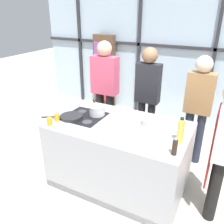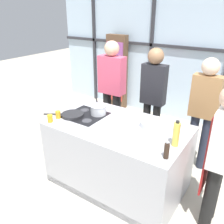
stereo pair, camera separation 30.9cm
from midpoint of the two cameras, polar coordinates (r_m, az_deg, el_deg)
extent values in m
plane|color=#BCB29E|center=(3.49, 3.93, -16.59)|extent=(18.00, 18.00, 0.00)
cube|color=silver|center=(5.13, 19.39, 12.87)|extent=(6.40, 0.04, 2.80)
cube|color=#2D2D33|center=(5.06, 19.44, 14.34)|extent=(6.40, 0.06, 0.06)
cube|color=#2D2D33|center=(6.09, -2.74, 15.69)|extent=(0.06, 0.06, 2.80)
cube|color=#2D2D33|center=(5.33, 11.10, 14.11)|extent=(0.06, 0.06, 2.80)
cube|color=brown|center=(5.68, 2.75, 9.50)|extent=(0.50, 0.16, 1.71)
cube|color=red|center=(5.74, 2.16, 4.66)|extent=(0.42, 0.03, 0.38)
cube|color=teal|center=(5.59, 2.24, 9.64)|extent=(0.42, 0.03, 0.38)
cube|color=#994C93|center=(5.49, 2.33, 14.51)|extent=(0.42, 0.03, 0.38)
cube|color=#A8AAB2|center=(3.22, 4.16, -10.40)|extent=(1.73, 1.04, 0.91)
cube|color=black|center=(3.25, -3.66, -0.89)|extent=(0.52, 0.52, 0.01)
cube|color=black|center=(3.15, -0.99, -20.86)|extent=(1.70, 0.03, 0.10)
cylinder|color=#38383D|center=(3.24, -6.76, -1.10)|extent=(0.13, 0.13, 0.01)
cylinder|color=#38383D|center=(3.09, -3.22, -2.20)|extent=(0.13, 0.13, 0.01)
cylinder|color=#38383D|center=(3.41, -4.06, 0.36)|extent=(0.13, 0.13, 0.01)
cylinder|color=#38383D|center=(3.27, -0.60, -0.61)|extent=(0.13, 0.13, 0.01)
cylinder|color=black|center=(2.93, 25.44, -18.25)|extent=(0.13, 0.13, 0.81)
cylinder|color=black|center=(3.08, 26.08, -16.14)|extent=(0.13, 0.13, 0.81)
cube|color=white|center=(2.63, 28.47, -5.38)|extent=(0.19, 0.41, 0.59)
cube|color=maroon|center=(2.74, 25.48, -8.79)|extent=(0.02, 0.35, 0.89)
cylinder|color=black|center=(4.29, 3.16, -1.29)|extent=(0.15, 0.15, 0.89)
cylinder|color=black|center=(4.39, 0.86, -0.65)|extent=(0.15, 0.15, 0.89)
cube|color=#DB4C6B|center=(4.07, 2.15, 8.84)|extent=(0.46, 0.21, 0.64)
sphere|color=#D8AD8C|center=(3.98, 2.25, 15.02)|extent=(0.25, 0.25, 0.25)
cylinder|color=black|center=(4.00, 12.58, -4.00)|extent=(0.12, 0.12, 0.87)
cylinder|color=black|center=(4.05, 10.35, -3.40)|extent=(0.12, 0.12, 0.87)
cube|color=#232328|center=(3.75, 12.38, 6.45)|extent=(0.38, 0.17, 0.62)
sphere|color=#8C6647|center=(3.64, 12.99, 12.95)|extent=(0.24, 0.24, 0.24)
cylinder|color=#232838|center=(3.84, 23.44, -7.01)|extent=(0.12, 0.12, 0.84)
cylinder|color=#232838|center=(3.87, 20.93, -6.38)|extent=(0.12, 0.12, 0.84)
cube|color=#A37547|center=(3.57, 23.96, 3.36)|extent=(0.39, 0.17, 0.60)
sphere|color=beige|center=(3.46, 25.11, 9.85)|extent=(0.23, 0.23, 0.23)
cylinder|color=#232326|center=(3.23, -6.78, -0.73)|extent=(0.30, 0.30, 0.04)
cylinder|color=#B26B2D|center=(3.22, -6.79, -0.49)|extent=(0.23, 0.23, 0.01)
cylinder|color=#232326|center=(3.27, -11.50, -0.57)|extent=(0.21, 0.15, 0.02)
cylinder|color=silver|center=(3.25, -0.61, 0.48)|extent=(0.22, 0.22, 0.13)
cylinder|color=silver|center=(3.22, -0.61, 1.46)|extent=(0.22, 0.22, 0.01)
cylinder|color=black|center=(3.42, -1.06, 2.46)|extent=(0.14, 0.16, 0.02)
cylinder|color=white|center=(3.17, 13.94, -2.05)|extent=(0.22, 0.22, 0.01)
cylinder|color=silver|center=(2.98, 12.36, -2.89)|extent=(0.27, 0.27, 0.08)
cylinder|color=#4C4C51|center=(2.97, 12.42, -2.31)|extent=(0.22, 0.22, 0.01)
cylinder|color=#E0CC4C|center=(2.62, 18.49, -5.23)|extent=(0.07, 0.07, 0.27)
cylinder|color=black|center=(2.56, 18.91, -2.37)|extent=(0.04, 0.04, 0.02)
cylinder|color=#332319|center=(2.41, 16.65, -9.10)|extent=(0.05, 0.05, 0.16)
sphere|color=#B2B2B7|center=(2.36, 16.92, -7.13)|extent=(0.03, 0.03, 0.03)
cylinder|color=orange|center=(3.10, -11.93, -1.59)|extent=(0.07, 0.07, 0.10)
cylinder|color=orange|center=(3.18, -10.16, -0.70)|extent=(0.07, 0.07, 0.10)
camera|label=1|loc=(0.15, -87.14, 1.27)|focal=38.00mm
camera|label=2|loc=(0.15, 92.86, -1.27)|focal=38.00mm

